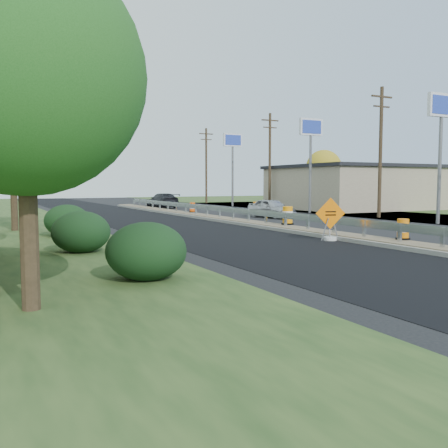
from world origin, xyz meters
name	(u,v)px	position (x,y,z in m)	size (l,w,h in m)	color
ground	(334,237)	(0.00, 0.00, 0.00)	(140.00, 140.00, 0.00)	black
milled_overlay	(169,225)	(-4.40, 10.00, 0.01)	(7.20, 120.00, 0.01)	black
median	(249,223)	(0.00, 8.00, 0.11)	(1.60, 55.00, 0.23)	gray
guardrail	(241,212)	(0.00, 9.00, 0.73)	(0.10, 46.15, 0.72)	silver
retail_building_near	(371,187)	(20.99, 20.00, 2.16)	(18.50, 12.50, 4.27)	tan
pylon_sign_south	(441,117)	(10.50, 3.00, 6.48)	(2.20, 0.30, 7.90)	slate
pylon_sign_mid	(311,136)	(10.50, 16.00, 6.48)	(2.20, 0.30, 7.90)	slate
pylon_sign_north	(233,147)	(10.50, 30.00, 6.48)	(2.20, 0.30, 7.90)	slate
utility_pole_smid	(380,150)	(11.50, 9.00, 4.93)	(1.90, 0.26, 9.40)	#473523
utility_pole_nmid	(270,159)	(11.50, 24.00, 4.93)	(1.90, 0.26, 9.40)	#473523
utility_pole_north	(206,164)	(11.50, 39.00, 4.93)	(1.90, 0.26, 9.40)	#473523
hedge_south	(146,251)	(-11.00, -6.00, 0.76)	(2.09, 2.09, 1.52)	black
hedge_mid	(81,232)	(-11.50, 0.00, 0.76)	(2.09, 2.09, 1.52)	black
hedge_north	(67,220)	(-11.00, 6.00, 0.76)	(2.09, 2.09, 1.52)	black
tree_near_green	(24,75)	(-14.00, -8.00, 4.54)	(4.62, 4.62, 6.86)	#473523
tree_near_red	(12,138)	(-13.00, 10.00, 4.86)	(4.95, 4.95, 7.35)	#473523
tree_far_yellow	(324,168)	(26.00, 34.00, 4.54)	(4.62, 4.62, 6.86)	#473523
caution_sign	(330,230)	(-1.04, -1.02, 0.48)	(1.33, 0.57, 1.88)	white
barrel_median_near	(403,230)	(0.55, -3.64, 0.63)	(0.58, 0.58, 0.84)	black
barrel_median_mid	(288,216)	(0.55, 4.63, 0.71)	(0.69, 0.69, 1.01)	black
barrel_median_far	(192,208)	(0.55, 17.93, 0.60)	(0.53, 0.53, 0.77)	black
barrel_shoulder_mid	(255,206)	(9.20, 22.87, 0.37)	(0.53, 0.53, 0.77)	black
car_silver	(272,208)	(4.55, 12.61, 0.70)	(1.66, 4.13, 1.41)	#B7B7BC
car_dark_far	(163,201)	(2.50, 30.24, 0.75)	(2.11, 5.18, 1.50)	black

